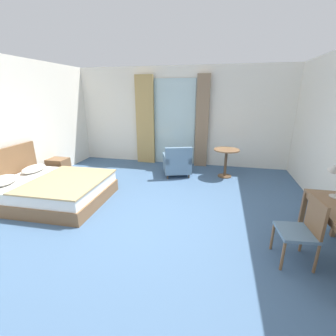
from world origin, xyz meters
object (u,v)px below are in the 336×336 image
(desk_lamp, at_px, (335,172))
(round_cafe_table, at_px, (226,157))
(bed, at_px, (50,189))
(nightstand, at_px, (59,167))
(armchair_by_window, at_px, (177,163))
(desk_chair, at_px, (304,228))

(desk_lamp, height_order, round_cafe_table, desk_lamp)
(bed, height_order, desk_lamp, desk_lamp)
(nightstand, bearing_deg, desk_lamp, -15.27)
(desk_lamp, distance_m, round_cafe_table, 2.92)
(desk_lamp, distance_m, armchair_by_window, 3.62)
(armchair_by_window, xyz_separation_m, round_cafe_table, (1.27, 0.17, 0.22))
(bed, bearing_deg, desk_lamp, -2.54)
(round_cafe_table, bearing_deg, bed, -146.69)
(desk_lamp, bearing_deg, desk_chair, -128.37)
(bed, xyz_separation_m, round_cafe_table, (3.49, 2.29, 0.28))
(desk_lamp, bearing_deg, bed, 177.46)
(bed, bearing_deg, nightstand, 121.77)
(desk_chair, bearing_deg, round_cafe_table, 106.56)
(bed, bearing_deg, round_cafe_table, 33.31)
(desk_lamp, bearing_deg, round_cafe_table, 119.12)
(nightstand, bearing_deg, desk_chair, -22.38)
(bed, height_order, round_cafe_table, bed)
(bed, relative_size, round_cafe_table, 2.92)
(nightstand, relative_size, desk_lamp, 0.99)
(bed, distance_m, desk_lamp, 4.96)
(desk_chair, relative_size, armchair_by_window, 0.97)
(nightstand, distance_m, desk_lamp, 5.99)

